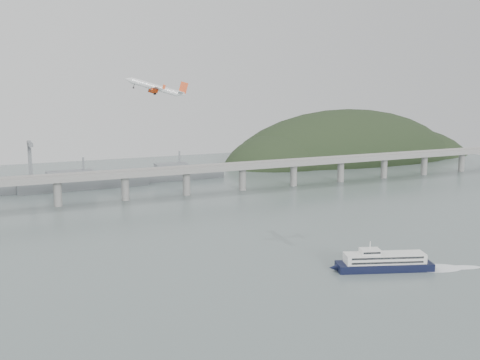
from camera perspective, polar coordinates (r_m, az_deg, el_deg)
ground at (r=271.97m, az=4.98°, el=-9.27°), size 900.00×900.00×0.00m
bridge at (r=447.03m, az=-8.03°, el=0.48°), size 800.00×22.00×23.90m
headland at (r=700.43m, az=11.63°, el=0.61°), size 365.00×155.00×156.00m
ferry at (r=281.21m, az=14.46°, el=-8.07°), size 72.98×32.71×14.31m
airliner at (r=326.93m, az=-8.49°, el=9.25°), size 36.33×33.11×12.79m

